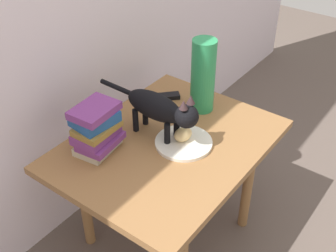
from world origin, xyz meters
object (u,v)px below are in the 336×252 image
Objects in this scene: cat at (161,109)px; green_vase at (203,76)px; bread_roll at (183,134)px; book_stack at (97,129)px; plate at (184,143)px; tv_remote at (163,97)px; side_table at (168,155)px.

cat is 1.49× the size of green_vase.
book_stack is (-0.23, 0.23, 0.06)m from bread_roll.
bread_roll reaches higher than plate.
tv_remote is at bearing 50.87° from plate.
green_vase is (0.27, -0.02, 0.03)m from cat.
side_table is 0.36m from green_vase.
plate is (0.03, -0.05, 0.07)m from side_table.
bread_roll is 0.53× the size of tv_remote.
cat is at bearing 97.44° from plate.
bread_roll is 0.25× the size of green_vase.
cat is at bearing 102.63° from bread_roll.
book_stack is at bearing 161.46° from green_vase.
plate is at bearing -161.79° from green_vase.
side_table is 5.78× the size of tv_remote.
plate is 0.34m from book_stack.
tv_remote is (0.44, 0.02, -0.09)m from book_stack.
bread_roll reaches higher than tv_remote.
bread_roll is 0.33m from book_stack.
bread_roll is 0.42× the size of book_stack.
book_stack is at bearing 135.63° from side_table.
cat is at bearing 176.09° from green_vase.
cat is at bearing -101.14° from tv_remote.
bread_roll is at bearing -51.20° from side_table.
plate is at bearing -130.46° from bread_roll.
plate reaches higher than side_table.
plate is 0.31m from green_vase.
plate is 0.47× the size of cat.
side_table is at bearing -44.37° from book_stack.
book_stack is 1.27× the size of tv_remote.
green_vase reaches higher than bread_roll.
tv_remote is at bearing 40.73° from side_table.
side_table is 1.81× the size of cat.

